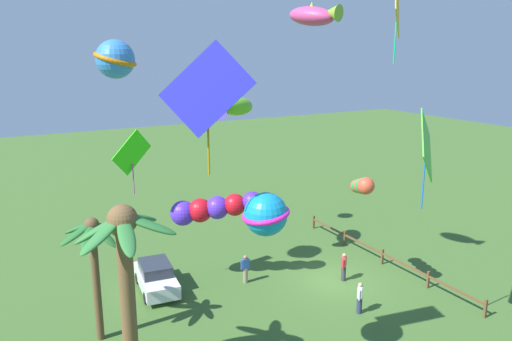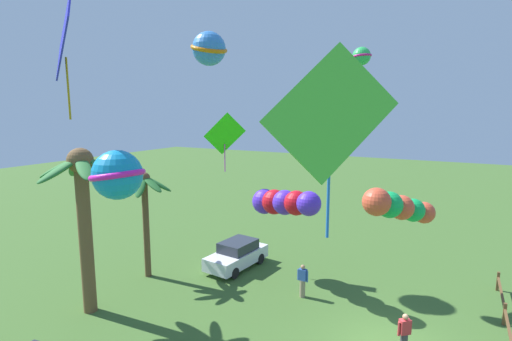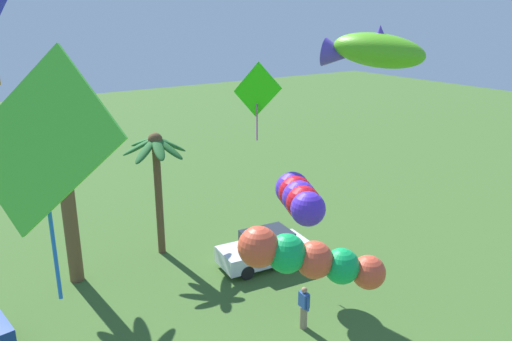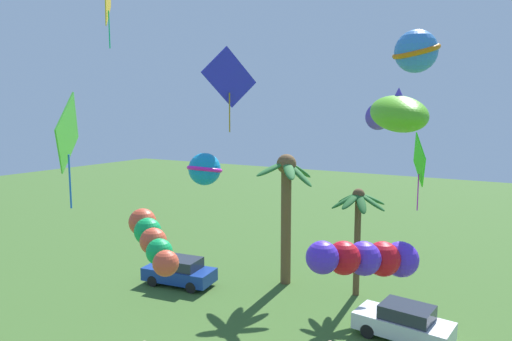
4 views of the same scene
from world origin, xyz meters
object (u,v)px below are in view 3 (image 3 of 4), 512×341
at_px(kite_tube_2, 298,197).
at_px(kite_tube_3, 307,258).
at_px(palm_tree_0, 63,160).
at_px(kite_fish_7, 373,50).
at_px(parked_car_1, 265,249).
at_px(kite_diamond_9, 257,91).
at_px(spectator_1, 304,307).
at_px(palm_tree_1, 157,163).
at_px(kite_diamond_6, 41,147).
at_px(kite_ball_1, 19,155).

distance_m(kite_tube_2, kite_tube_3, 7.78).
bearing_deg(palm_tree_0, kite_fish_7, -47.01).
relative_size(palm_tree_0, parked_car_1, 1.77).
relative_size(palm_tree_0, kite_diamond_9, 2.21).
bearing_deg(parked_car_1, kite_fish_7, -84.07).
relative_size(kite_tube_3, kite_fish_7, 0.82).
distance_m(spectator_1, kite_fish_7, 8.83).
bearing_deg(kite_diamond_9, kite_tube_3, -119.15).
relative_size(palm_tree_1, kite_diamond_9, 1.72).
bearing_deg(kite_diamond_6, kite_diamond_9, 41.95).
height_order(palm_tree_1, parked_car_1, palm_tree_1).
height_order(spectator_1, kite_tube_3, kite_tube_3).
distance_m(parked_car_1, kite_diamond_9, 6.74).
xyz_separation_m(parked_car_1, kite_fish_7, (0.52, -4.97, 8.64)).
bearing_deg(palm_tree_0, kite_diamond_9, -18.25).
distance_m(palm_tree_1, kite_tube_3, 12.92).
height_order(parked_car_1, kite_ball_1, kite_ball_1).
distance_m(kite_fish_7, kite_diamond_9, 6.13).
relative_size(parked_car_1, spectator_1, 2.56).
relative_size(palm_tree_0, palm_tree_1, 1.29).
relative_size(parked_car_1, kite_ball_1, 2.10).
height_order(kite_diamond_6, kite_diamond_9, kite_diamond_6).
relative_size(kite_tube_2, kite_fish_7, 1.32).
bearing_deg(kite_tube_3, kite_tube_2, 52.26).
bearing_deg(palm_tree_1, kite_fish_7, -66.37).
relative_size(spectator_1, kite_tube_3, 0.58).
relative_size(kite_tube_2, kite_diamond_6, 1.08).
bearing_deg(kite_tube_2, kite_diamond_9, 77.50).
distance_m(kite_ball_1, kite_diamond_9, 9.68).
relative_size(kite_diamond_6, kite_diamond_9, 1.25).
relative_size(palm_tree_0, kite_tube_3, 2.64).
distance_m(palm_tree_1, kite_diamond_9, 5.38).
relative_size(kite_ball_1, kite_diamond_9, 0.59).
xyz_separation_m(parked_car_1, spectator_1, (-1.53, -4.52, 0.06)).
distance_m(kite_ball_1, kite_tube_2, 9.10).
bearing_deg(kite_diamond_6, spectator_1, 23.93).
relative_size(palm_tree_0, kite_fish_7, 2.17).
bearing_deg(parked_car_1, kite_diamond_6, -140.31).
relative_size(spectator_1, kite_fish_7, 0.48).
bearing_deg(kite_ball_1, kite_fish_7, -20.74).
relative_size(kite_tube_2, kite_tube_3, 1.61).
relative_size(parked_car_1, kite_diamond_9, 1.24).
xyz_separation_m(kite_tube_3, kite_fish_7, (5.87, 4.10, 3.61)).
bearing_deg(kite_diamond_9, parked_car_1, -101.46).
relative_size(palm_tree_0, kite_tube_2, 1.64).
distance_m(spectator_1, kite_diamond_9, 8.69).
bearing_deg(palm_tree_1, kite_tube_2, -69.07).
distance_m(kite_ball_1, kite_fish_7, 10.78).
xyz_separation_m(palm_tree_1, kite_diamond_9, (3.39, -2.74, 3.15)).
bearing_deg(kite_tube_3, kite_diamond_9, 60.85).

